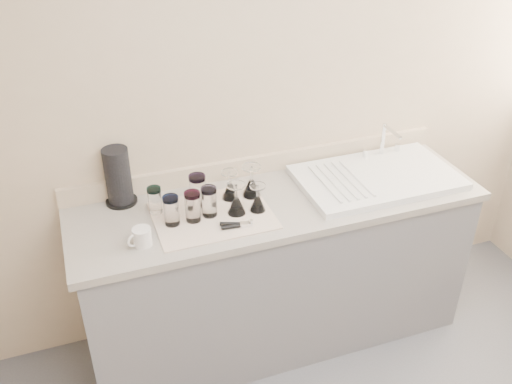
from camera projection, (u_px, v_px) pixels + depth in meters
name	position (u px, v px, depth m)	size (l,w,h in m)	color
room_envelope	(450.00, 219.00, 1.51)	(3.54, 3.50, 2.52)	#54555A
counter_unit	(277.00, 270.00, 3.05)	(2.06, 0.62, 0.90)	slate
sink_unit	(377.00, 177.00, 2.97)	(0.82, 0.50, 0.22)	white
dish_towel	(213.00, 215.00, 2.69)	(0.55, 0.42, 0.01)	white
tumbler_teal	(155.00, 200.00, 2.68)	(0.07, 0.07, 0.13)	white
tumbler_purple	(198.00, 190.00, 2.72)	(0.08, 0.08, 0.16)	white
tumbler_magenta	(171.00, 210.00, 2.59)	(0.07, 0.07, 0.15)	white
tumbler_blue	(193.00, 206.00, 2.61)	(0.07, 0.07, 0.15)	white
tumbler_lavender	(209.00, 201.00, 2.65)	(0.07, 0.07, 0.15)	white
goblet_back_left	(230.00, 189.00, 2.79)	(0.08, 0.08, 0.15)	white
goblet_back_right	(252.00, 186.00, 2.81)	(0.09, 0.09, 0.16)	white
goblet_front_left	(236.00, 203.00, 2.68)	(0.09, 0.09, 0.16)	white
goblet_front_right	(258.00, 202.00, 2.70)	(0.08, 0.08, 0.14)	white
can_opener	(237.00, 225.00, 2.60)	(0.15, 0.07, 0.02)	silver
white_mug	(142.00, 237.00, 2.48)	(0.12, 0.11, 0.08)	silver
paper_towel_roll	(118.00, 177.00, 2.72)	(0.15, 0.15, 0.29)	black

